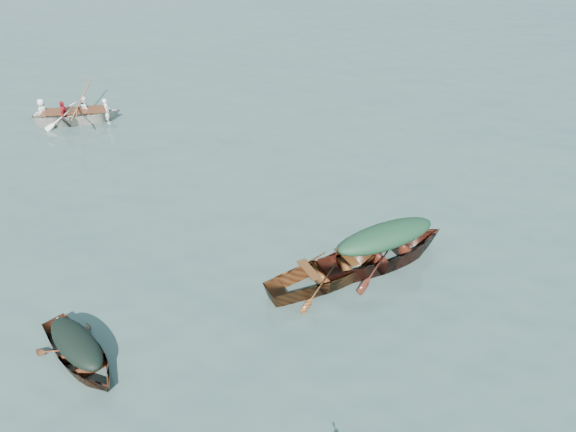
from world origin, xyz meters
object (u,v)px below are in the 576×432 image
(green_tarp_boat, at_px, (382,263))
(open_wooden_boat, at_px, (327,283))
(dark_covered_boat, at_px, (82,361))
(rowed_boat, at_px, (78,123))

(green_tarp_boat, relative_size, open_wooden_boat, 1.12)
(dark_covered_boat, relative_size, open_wooden_boat, 0.75)
(open_wooden_boat, xyz_separation_m, rowed_boat, (-6.29, 10.02, 0.00))
(dark_covered_boat, xyz_separation_m, green_tarp_boat, (6.76, 1.58, 0.00))
(green_tarp_boat, bearing_deg, rowed_boat, 24.19)
(green_tarp_boat, distance_m, open_wooden_boat, 1.52)
(dark_covered_boat, distance_m, green_tarp_boat, 6.94)
(open_wooden_boat, relative_size, rowed_boat, 1.04)
(green_tarp_boat, xyz_separation_m, open_wooden_boat, (-1.47, -0.39, 0.00))
(dark_covered_boat, xyz_separation_m, rowed_boat, (-1.00, 11.21, 0.00))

